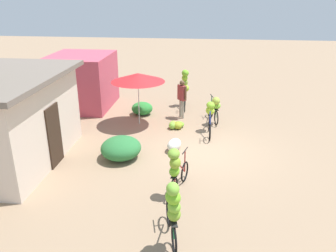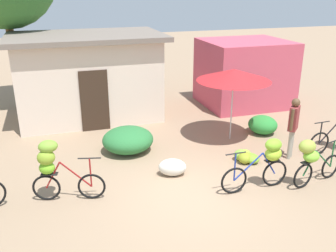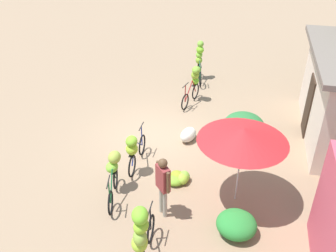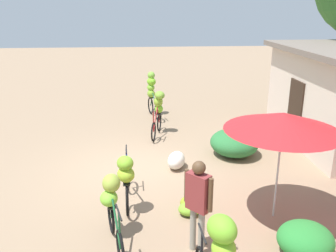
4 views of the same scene
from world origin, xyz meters
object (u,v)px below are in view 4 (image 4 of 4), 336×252
at_px(person_vendor, 198,198).
at_px(bicycle_near_pile, 158,109).
at_px(produce_sack, 176,160).
at_px(banana_pile_on_ground, 194,205).
at_px(bicycle_center_loaded, 126,176).
at_px(bicycle_leftmost, 152,91).
at_px(bicycle_by_shop, 112,204).
at_px(market_umbrella, 283,122).

bearing_deg(person_vendor, bicycle_near_pile, -177.09).
bearing_deg(produce_sack, bicycle_near_pile, -173.57).
distance_m(bicycle_near_pile, banana_pile_on_ground, 5.03).
height_order(bicycle_near_pile, banana_pile_on_ground, bicycle_near_pile).
xyz_separation_m(bicycle_center_loaded, person_vendor, (1.55, 1.25, 0.31)).
height_order(bicycle_near_pile, produce_sack, bicycle_near_pile).
height_order(bicycle_near_pile, bicycle_center_loaded, bicycle_near_pile).
relative_size(bicycle_leftmost, produce_sack, 2.42).
bearing_deg(bicycle_leftmost, banana_pile_on_ground, 4.72).
distance_m(produce_sack, person_vendor, 3.53).
distance_m(banana_pile_on_ground, person_vendor, 1.58).
bearing_deg(bicycle_leftmost, bicycle_near_pile, 3.35).
distance_m(bicycle_by_shop, produce_sack, 3.34).
bearing_deg(person_vendor, bicycle_center_loaded, -141.24).
bearing_deg(bicycle_leftmost, produce_sack, 5.12).
bearing_deg(bicycle_near_pile, market_umbrella, 21.27).
xyz_separation_m(market_umbrella, bicycle_leftmost, (-7.37, -2.18, -1.07)).
relative_size(banana_pile_on_ground, produce_sack, 1.03).
distance_m(market_umbrella, bicycle_leftmost, 7.75).
bearing_deg(produce_sack, banana_pile_on_ground, 3.82).
relative_size(bicycle_near_pile, produce_sack, 2.25).
height_order(bicycle_near_pile, person_vendor, person_vendor).
relative_size(market_umbrella, bicycle_by_shop, 1.41).
bearing_deg(market_umbrella, bicycle_center_loaded, -101.08).
xyz_separation_m(produce_sack, person_vendor, (3.43, 0.00, 0.83)).
xyz_separation_m(bicycle_by_shop, produce_sack, (-2.96, 1.47, -0.51)).
bearing_deg(market_umbrella, person_vendor, -60.87).
bearing_deg(bicycle_center_loaded, bicycle_leftmost, 173.23).
xyz_separation_m(banana_pile_on_ground, produce_sack, (-2.14, -0.14, 0.08)).
bearing_deg(bicycle_near_pile, person_vendor, 2.91).
bearing_deg(market_umbrella, banana_pile_on_ground, -101.37).
height_order(market_umbrella, banana_pile_on_ground, market_umbrella).
distance_m(bicycle_center_loaded, person_vendor, 2.01).
xyz_separation_m(bicycle_leftmost, bicycle_near_pile, (2.09, 0.12, -0.11)).
relative_size(bicycle_by_shop, person_vendor, 0.92).
xyz_separation_m(bicycle_near_pile, person_vendor, (6.24, 0.32, 0.20)).
xyz_separation_m(bicycle_leftmost, banana_pile_on_ground, (7.04, 0.58, -0.82)).
relative_size(bicycle_leftmost, person_vendor, 0.99).
height_order(bicycle_near_pile, bicycle_by_shop, bicycle_near_pile).
distance_m(bicycle_near_pile, bicycle_by_shop, 5.89).
xyz_separation_m(bicycle_near_pile, produce_sack, (2.81, 0.32, -0.64)).
bearing_deg(bicycle_near_pile, bicycle_leftmost, -176.65).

